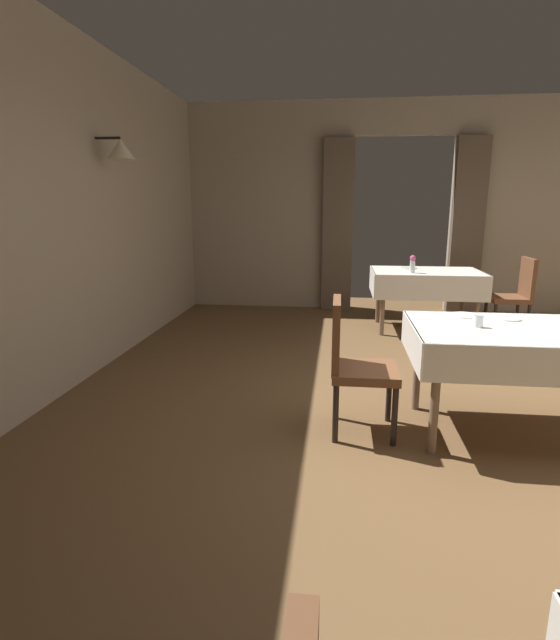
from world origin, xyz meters
TOP-DOWN VIEW (x-y plane):
  - ground at (0.00, 0.00)m, footprint 10.08×10.08m
  - wall_left at (-3.20, 0.00)m, footprint 0.49×8.40m
  - wall_back at (0.00, 4.18)m, footprint 6.40×0.27m
  - dining_table_mid at (0.33, -0.04)m, footprint 1.44×0.94m
  - dining_table_far at (0.19, 2.90)m, footprint 1.33×0.92m
  - chair_mid_left at (-0.77, -0.12)m, footprint 0.44×0.44m
  - chair_far_right at (1.24, 2.81)m, footprint 0.44×0.44m
  - plate_mid_b at (0.04, 0.29)m, footprint 0.21×0.21m
  - glass_mid_c at (0.04, -0.05)m, footprint 0.07×0.07m
  - plate_mid_d at (0.31, 0.22)m, footprint 0.18×0.18m
  - flower_vase_far at (-0.01, 2.67)m, footprint 0.07×0.07m
  - plate_far_b at (0.00, 3.09)m, footprint 0.20×0.20m

SIDE VIEW (x-z plane):
  - ground at x=0.00m, z-range 0.00..0.00m
  - chair_mid_left at x=-0.77m, z-range 0.05..0.98m
  - chair_far_right at x=1.24m, z-range 0.05..0.98m
  - dining_table_far at x=0.19m, z-range 0.27..1.02m
  - dining_table_mid at x=0.33m, z-range 0.29..1.04m
  - plate_mid_b at x=0.04m, z-range 0.75..0.76m
  - plate_mid_d at x=0.31m, z-range 0.75..0.76m
  - plate_far_b at x=0.00m, z-range 0.75..0.76m
  - glass_mid_c at x=0.04m, z-range 0.75..0.83m
  - flower_vase_far at x=-0.01m, z-range 0.76..0.97m
  - wall_left at x=-3.20m, z-range 0.00..3.00m
  - wall_back at x=0.00m, z-range 0.01..3.01m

